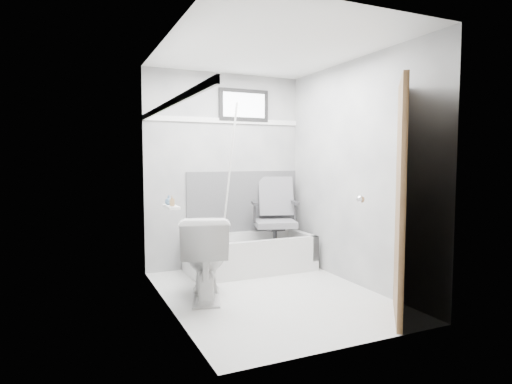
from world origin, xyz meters
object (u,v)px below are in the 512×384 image
soap_bottle_a (172,201)px  soap_bottle_b (169,200)px  bathtub (250,253)px  door (451,203)px  toilet (205,257)px  office_chair (275,217)px

soap_bottle_a → soap_bottle_b: (0.00, 0.14, -0.01)m
bathtub → door: door is taller
bathtub → toilet: toilet is taller
bathtub → toilet: 1.12m
door → bathtub: bearing=109.8°
soap_bottle_b → door: bearing=-39.1°
bathtub → toilet: size_ratio=1.84×
bathtub → soap_bottle_a: size_ratio=15.70×
office_chair → soap_bottle_b: size_ratio=11.04×
toilet → soap_bottle_b: (-0.32, 0.10, 0.56)m
bathtub → door: size_ratio=0.75×
door → soap_bottle_b: 2.47m
soap_bottle_a → office_chair: bearing=29.5°
door → soap_bottle_b: size_ratio=21.95×
toilet → soap_bottle_a: size_ratio=8.54×
door → soap_bottle_a: 2.39m
toilet → soap_bottle_a: soap_bottle_a is taller
door → office_chair: bearing=100.9°
door → soap_bottle_a: door is taller
office_chair → soap_bottle_b: bearing=-137.9°
office_chair → door: bearing=-62.2°
office_chair → door: 2.33m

